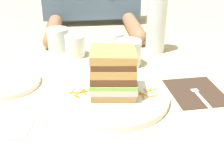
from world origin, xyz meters
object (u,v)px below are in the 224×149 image
main_plate (113,96)px  napkin_dark (196,92)px  empty_tumbler_1 (75,46)px  water_bottle (157,19)px  side_plate (6,82)px  napkin_pink (16,127)px  empty_tumbler_2 (58,39)px  knife (42,105)px  empty_tumbler_0 (116,43)px  sandwich (113,73)px  juice_glass (129,55)px  fork (200,95)px

main_plate → napkin_dark: (0.23, 0.01, -0.01)m
empty_tumbler_1 → water_bottle: bearing=3.2°
side_plate → napkin_pink: bearing=-72.8°
empty_tumbler_2 → knife: bearing=-93.2°
knife → empty_tumbler_2: (0.02, 0.39, 0.04)m
empty_tumbler_0 → empty_tumbler_2: size_ratio=0.94×
main_plate → water_bottle: water_bottle is taller
sandwich → juice_glass: size_ratio=1.54×
napkin_dark → empty_tumbler_2: empty_tumbler_2 is taller
empty_tumbler_2 → sandwich: bearing=-66.6°
main_plate → fork: size_ratio=1.75×
sandwich → empty_tumbler_0: size_ratio=1.69×
napkin_dark → empty_tumbler_2: (-0.39, 0.36, 0.04)m
empty_tumbler_0 → empty_tumbler_2: 0.21m
napkin_dark → napkin_pink: same height
napkin_dark → side_plate: 0.54m
fork → napkin_dark: bearing=93.8°
napkin_dark → juice_glass: bearing=127.9°
fork → water_bottle: size_ratio=0.61×
sandwich → knife: sandwich is taller
sandwich → napkin_pink: bearing=-157.0°
main_plate → napkin_dark: 0.23m
empty_tumbler_2 → water_bottle: bearing=-8.0°
napkin_dark → empty_tumbler_2: bearing=137.3°
napkin_dark → napkin_pink: (-0.46, -0.11, -0.00)m
fork → empty_tumbler_1: (-0.33, 0.32, 0.03)m
empty_tumbler_2 → fork: bearing=-44.3°
juice_glass → empty_tumbler_1: bearing=151.1°
napkin_dark → water_bottle: bearing=97.1°
water_bottle → napkin_pink: size_ratio=3.04×
knife → juice_glass: size_ratio=2.36×
juice_glass → empty_tumbler_1: size_ratio=1.12×
sandwich → napkin_pink: (-0.23, -0.10, -0.08)m
empty_tumbler_2 → napkin_pink: empty_tumbler_2 is taller
main_plate → knife: main_plate is taller
sandwich → knife: bearing=-176.3°
water_bottle → empty_tumbler_1: (-0.29, -0.02, -0.08)m
empty_tumbler_1 → sandwich: bearing=-72.1°
water_bottle → empty_tumbler_0: (-0.15, -0.01, -0.08)m
empty_tumbler_0 → empty_tumbler_1: 0.14m
sandwich → water_bottle: water_bottle is taller
water_bottle → side_plate: (-0.49, -0.21, -0.11)m
empty_tumbler_1 → empty_tumbler_2: size_ratio=0.92×
napkin_dark → knife: same height
fork → empty_tumbler_1: size_ratio=2.21×
fork → knife: bearing=-179.8°
napkin_dark → fork: bearing=-86.2°
sandwich → fork: (0.23, -0.01, -0.07)m
empty_tumbler_1 → empty_tumbler_2: (-0.06, 0.07, 0.00)m
empty_tumbler_0 → water_bottle: bearing=2.2°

